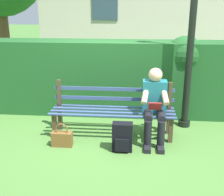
{
  "coord_description": "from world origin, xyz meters",
  "views": [
    {
      "loc": [
        -0.4,
        4.42,
        2.09
      ],
      "look_at": [
        0.0,
        0.1,
        0.7
      ],
      "focal_mm": 45.85,
      "sensor_mm": 36.0,
      "label": 1
    }
  ],
  "objects_px": {
    "person_seated": "(154,104)",
    "handbag": "(62,138)",
    "park_bench": "(113,110)",
    "backpack": "(122,137)",
    "lamp_post": "(193,19)"
  },
  "relations": [
    {
      "from": "park_bench",
      "to": "person_seated",
      "type": "relative_size",
      "value": 1.74
    },
    {
      "from": "person_seated",
      "to": "backpack",
      "type": "xyz_separation_m",
      "value": [
        0.48,
        0.42,
        -0.41
      ]
    },
    {
      "from": "person_seated",
      "to": "lamp_post",
      "type": "height_order",
      "value": "lamp_post"
    },
    {
      "from": "lamp_post",
      "to": "handbag",
      "type": "bearing_deg",
      "value": 25.99
    },
    {
      "from": "person_seated",
      "to": "park_bench",
      "type": "bearing_deg",
      "value": -13.84
    },
    {
      "from": "park_bench",
      "to": "backpack",
      "type": "bearing_deg",
      "value": 108.44
    },
    {
      "from": "lamp_post",
      "to": "backpack",
      "type": "bearing_deg",
      "value": 44.28
    },
    {
      "from": "person_seated",
      "to": "backpack",
      "type": "bearing_deg",
      "value": 41.02
    },
    {
      "from": "backpack",
      "to": "handbag",
      "type": "relative_size",
      "value": 1.18
    },
    {
      "from": "lamp_post",
      "to": "person_seated",
      "type": "bearing_deg",
      "value": 46.67
    },
    {
      "from": "person_seated",
      "to": "handbag",
      "type": "xyz_separation_m",
      "value": [
        1.43,
        0.35,
        -0.5
      ]
    },
    {
      "from": "lamp_post",
      "to": "park_bench",
      "type": "bearing_deg",
      "value": 20.07
    },
    {
      "from": "person_seated",
      "to": "lamp_post",
      "type": "bearing_deg",
      "value": -133.33
    },
    {
      "from": "handbag",
      "to": "lamp_post",
      "type": "xyz_separation_m",
      "value": [
        -2.02,
        -0.98,
        1.77
      ]
    },
    {
      "from": "park_bench",
      "to": "handbag",
      "type": "xyz_separation_m",
      "value": [
        0.75,
        0.52,
        -0.31
      ]
    }
  ]
}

